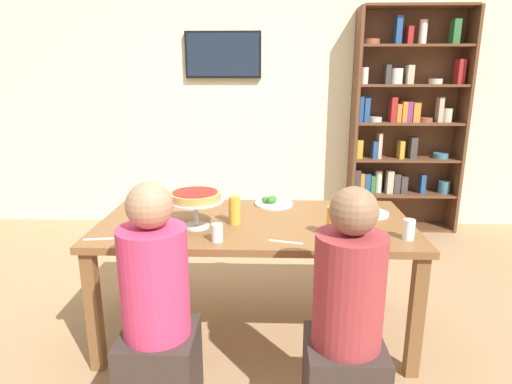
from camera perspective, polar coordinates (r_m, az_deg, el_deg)
The scene contains 19 objects.
ground_plane at distance 2.90m, azimuth -0.07°, elevation -17.79°, with size 12.00×12.00×0.00m, color #9E7A56.
rear_partition at distance 4.64m, azimuth 0.86°, elevation 12.97°, with size 8.00×0.12×2.80m, color beige.
dining_table at distance 2.60m, azimuth -0.07°, elevation -5.56°, with size 1.83×0.89×0.74m.
bookshelf at distance 4.67m, azimuth 19.01°, elevation 8.60°, with size 1.10×0.30×2.21m.
television at distance 4.57m, azimuth -4.34°, elevation 17.56°, with size 0.76×0.05×0.45m.
diner_near_right at distance 2.01m, azimuth 11.79°, elevation -17.84°, with size 0.34×0.34×1.15m.
diner_near_left at distance 2.09m, azimuth -12.86°, elevation -16.59°, with size 0.34×0.34×1.15m.
deep_dish_pizza_stand at distance 2.44m, azimuth -7.98°, elevation -0.89°, with size 0.32×0.32×0.21m.
salad_plate_near_diner at distance 2.88m, azimuth 2.23°, elevation -1.39°, with size 0.25×0.25×0.06m.
salad_plate_far_diner at distance 2.77m, azimuth 14.78°, elevation -2.65°, with size 0.23×0.23×0.05m.
beer_glass_amber_tall at distance 2.33m, azimuth 10.21°, elevation -3.90°, with size 0.08×0.08×0.17m, color gold.
beer_glass_amber_short at distance 2.50m, azimuth -2.84°, elevation -2.43°, with size 0.07×0.07×0.16m, color gold.
water_glass_clear_near at distance 2.41m, azimuth 19.47°, elevation -4.68°, with size 0.06×0.06×0.11m, color white.
water_glass_clear_far at distance 2.76m, azimuth -13.58°, elevation -1.68°, with size 0.07×0.07×0.11m, color white.
water_glass_clear_spare at distance 2.26m, azimuth -5.15°, elevation -5.37°, with size 0.06×0.06×0.09m, color white.
cutlery_fork_near at distance 2.25m, azimuth 3.94°, elevation -6.59°, with size 0.18×0.02×0.01m, color silver.
cutlery_knife_near at distance 3.01m, azimuth -13.59°, elevation -1.33°, with size 0.18×0.02×0.01m, color silver.
cutlery_fork_far at distance 2.43m, azimuth -19.73°, elevation -5.84°, with size 0.18×0.02×0.01m, color silver.
cutlery_knife_far at distance 2.96m, azimuth -9.34°, elevation -1.42°, with size 0.18×0.02×0.01m, color silver.
Camera 1 is at (0.08, -2.43, 1.57)m, focal length 30.38 mm.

